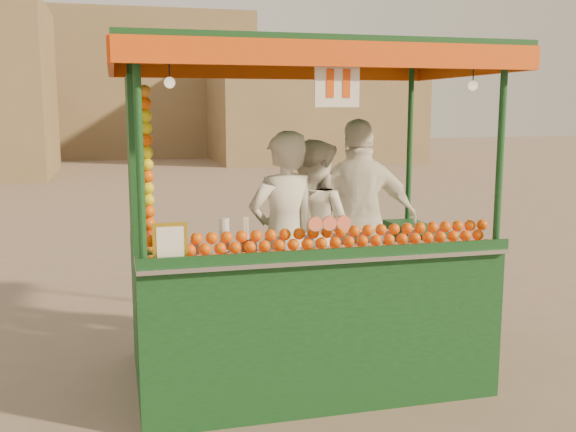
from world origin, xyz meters
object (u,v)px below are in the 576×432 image
object	(u,v)px
vendor_left	(284,237)
vendor_middle	(313,233)
vendor_right	(360,221)
juice_cart	(297,277)

from	to	relation	value
vendor_left	vendor_middle	world-z (taller)	vendor_left
vendor_middle	vendor_right	bearing A→B (deg)	-122.43
vendor_middle	vendor_right	world-z (taller)	vendor_right
vendor_left	juice_cart	bearing A→B (deg)	103.79
vendor_right	vendor_left	bearing A→B (deg)	29.93
juice_cart	vendor_left	bearing A→B (deg)	120.55
juice_cart	vendor_right	distance (m)	0.98
vendor_right	juice_cart	bearing A→B (deg)	40.04
juice_cart	vendor_left	world-z (taller)	juice_cart
juice_cart	vendor_right	xyz separation A→B (m)	(0.75, 0.51, 0.37)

